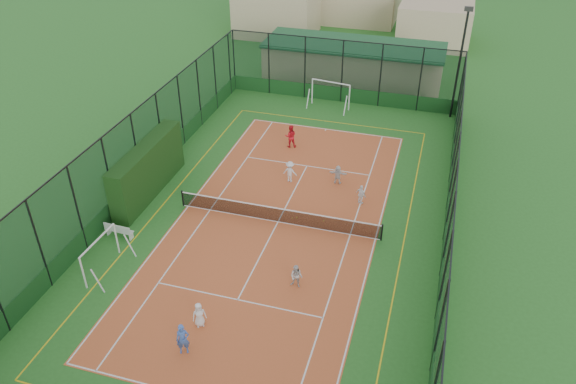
{
  "coord_description": "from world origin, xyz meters",
  "views": [
    {
      "loc": [
        7.66,
        -24.14,
        18.73
      ],
      "look_at": [
        0.19,
        1.35,
        1.2
      ],
      "focal_mm": 35.0,
      "sensor_mm": 36.0,
      "label": 1
    }
  ],
  "objects_px": {
    "child_far_right": "(361,195)",
    "child_near_left": "(199,315)",
    "floodlight_ne": "(459,65)",
    "child_far_back": "(338,175)",
    "child_far_left": "(290,172)",
    "clubhouse": "(353,61)",
    "white_bench": "(119,230)",
    "child_near_right": "(296,276)",
    "futsal_goal_far": "(330,95)",
    "coach": "(291,136)",
    "child_near_mid": "(183,339)",
    "futsal_goal_near": "(101,255)"
  },
  "relations": [
    {
      "from": "futsal_goal_near",
      "to": "white_bench",
      "type": "bearing_deg",
      "value": 15.32
    },
    {
      "from": "child_near_right",
      "to": "child_far_right",
      "type": "height_order",
      "value": "child_near_right"
    },
    {
      "from": "child_far_back",
      "to": "child_far_left",
      "type": "bearing_deg",
      "value": 10.87
    },
    {
      "from": "child_far_right",
      "to": "child_near_left",
      "type": "bearing_deg",
      "value": 99.8
    },
    {
      "from": "futsal_goal_far",
      "to": "child_far_back",
      "type": "xyz_separation_m",
      "value": [
        2.93,
        -10.83,
        -0.41
      ]
    },
    {
      "from": "futsal_goal_far",
      "to": "child_far_left",
      "type": "bearing_deg",
      "value": -81.16
    },
    {
      "from": "futsal_goal_near",
      "to": "futsal_goal_far",
      "type": "xyz_separation_m",
      "value": [
        6.61,
        22.04,
        0.1
      ]
    },
    {
      "from": "child_near_mid",
      "to": "child_near_left",
      "type": "bearing_deg",
      "value": 64.25
    },
    {
      "from": "child_near_left",
      "to": "coach",
      "type": "distance_m",
      "value": 16.98
    },
    {
      "from": "floodlight_ne",
      "to": "child_near_left",
      "type": "xyz_separation_m",
      "value": [
        -9.65,
        -24.94,
        -3.49
      ]
    },
    {
      "from": "white_bench",
      "to": "child_far_right",
      "type": "distance_m",
      "value": 13.7
    },
    {
      "from": "white_bench",
      "to": "child_far_back",
      "type": "relative_size",
      "value": 1.32
    },
    {
      "from": "child_far_right",
      "to": "floodlight_ne",
      "type": "bearing_deg",
      "value": -74.43
    },
    {
      "from": "floodlight_ne",
      "to": "child_near_mid",
      "type": "distance_m",
      "value": 28.44
    },
    {
      "from": "child_far_left",
      "to": "coach",
      "type": "xyz_separation_m",
      "value": [
        -1.22,
        4.32,
        0.11
      ]
    },
    {
      "from": "floodlight_ne",
      "to": "clubhouse",
      "type": "distance_m",
      "value": 10.47
    },
    {
      "from": "child_near_mid",
      "to": "child_near_right",
      "type": "bearing_deg",
      "value": 31.18
    },
    {
      "from": "child_far_right",
      "to": "child_far_left",
      "type": "bearing_deg",
      "value": 19.78
    },
    {
      "from": "white_bench",
      "to": "child_near_mid",
      "type": "height_order",
      "value": "child_near_mid"
    },
    {
      "from": "futsal_goal_near",
      "to": "child_far_right",
      "type": "distance_m",
      "value": 14.7
    },
    {
      "from": "child_near_right",
      "to": "child_far_left",
      "type": "bearing_deg",
      "value": 113.23
    },
    {
      "from": "child_far_left",
      "to": "coach",
      "type": "bearing_deg",
      "value": -70.33
    },
    {
      "from": "floodlight_ne",
      "to": "child_near_left",
      "type": "bearing_deg",
      "value": -111.14
    },
    {
      "from": "futsal_goal_far",
      "to": "coach",
      "type": "bearing_deg",
      "value": -90.68
    },
    {
      "from": "clubhouse",
      "to": "white_bench",
      "type": "relative_size",
      "value": 9.5
    },
    {
      "from": "child_far_left",
      "to": "child_far_right",
      "type": "relative_size",
      "value": 1.14
    },
    {
      "from": "child_far_back",
      "to": "coach",
      "type": "xyz_separation_m",
      "value": [
        -4.09,
        3.68,
        0.2
      ]
    },
    {
      "from": "futsal_goal_near",
      "to": "child_far_left",
      "type": "relative_size",
      "value": 2.08
    },
    {
      "from": "floodlight_ne",
      "to": "child_far_back",
      "type": "bearing_deg",
      "value": -118.24
    },
    {
      "from": "child_far_right",
      "to": "coach",
      "type": "distance_m",
      "value": 8.04
    },
    {
      "from": "white_bench",
      "to": "child_far_back",
      "type": "height_order",
      "value": "child_far_back"
    },
    {
      "from": "futsal_goal_far",
      "to": "child_near_left",
      "type": "relative_size",
      "value": 2.54
    },
    {
      "from": "white_bench",
      "to": "child_far_back",
      "type": "bearing_deg",
      "value": 42.87
    },
    {
      "from": "child_near_mid",
      "to": "child_far_right",
      "type": "distance_m",
      "value": 14.04
    },
    {
      "from": "floodlight_ne",
      "to": "child_near_left",
      "type": "relative_size",
      "value": 6.57
    },
    {
      "from": "child_far_left",
      "to": "child_far_right",
      "type": "distance_m",
      "value": 4.8
    },
    {
      "from": "floodlight_ne",
      "to": "futsal_goal_near",
      "type": "relative_size",
      "value": 2.85
    },
    {
      "from": "futsal_goal_near",
      "to": "child_near_right",
      "type": "relative_size",
      "value": 2.3
    },
    {
      "from": "white_bench",
      "to": "clubhouse",
      "type": "bearing_deg",
      "value": 75.69
    },
    {
      "from": "child_near_right",
      "to": "child_far_back",
      "type": "xyz_separation_m",
      "value": [
        -0.06,
        9.68,
        -0.02
      ]
    },
    {
      "from": "futsal_goal_near",
      "to": "child_near_right",
      "type": "height_order",
      "value": "futsal_goal_near"
    },
    {
      "from": "futsal_goal_far",
      "to": "child_near_left",
      "type": "bearing_deg",
      "value": -82.49
    },
    {
      "from": "child_near_left",
      "to": "child_near_right",
      "type": "relative_size",
      "value": 1.0
    },
    {
      "from": "clubhouse",
      "to": "child_far_right",
      "type": "height_order",
      "value": "clubhouse"
    },
    {
      "from": "child_far_left",
      "to": "clubhouse",
      "type": "bearing_deg",
      "value": -87.8
    },
    {
      "from": "futsal_goal_near",
      "to": "futsal_goal_far",
      "type": "relative_size",
      "value": 0.91
    },
    {
      "from": "child_near_left",
      "to": "child_far_right",
      "type": "bearing_deg",
      "value": 29.67
    },
    {
      "from": "clubhouse",
      "to": "floodlight_ne",
      "type": "bearing_deg",
      "value": -32.12
    },
    {
      "from": "futsal_goal_far",
      "to": "child_near_right",
      "type": "relative_size",
      "value": 2.54
    },
    {
      "from": "child_near_right",
      "to": "floodlight_ne",
      "type": "bearing_deg",
      "value": 79.0
    }
  ]
}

